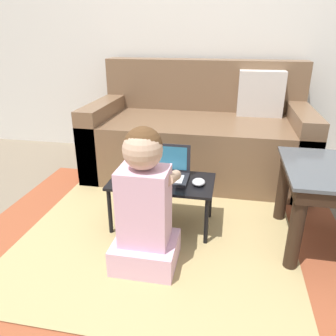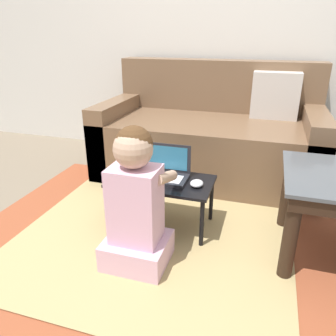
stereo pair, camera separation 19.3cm
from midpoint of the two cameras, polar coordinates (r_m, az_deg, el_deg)
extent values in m
plane|color=#7F705B|center=(1.87, -3.95, -13.95)|extent=(16.00, 16.00, 0.00)
cube|color=silver|center=(3.13, 3.87, 25.12)|extent=(9.00, 0.06, 2.50)
cube|color=#9E4C2D|center=(1.91, -5.16, -12.84)|extent=(2.15, 1.84, 0.01)
cube|color=tan|center=(1.91, -5.16, -12.72)|extent=(1.55, 1.33, 0.00)
cube|color=brown|center=(2.73, 3.11, 3.84)|extent=(1.72, 0.93, 0.47)
cube|color=brown|center=(2.97, 4.31, 14.25)|extent=(1.72, 0.20, 0.43)
cube|color=brown|center=(2.92, -12.32, 5.79)|extent=(0.16, 0.93, 0.59)
cube|color=brown|center=(2.72, 19.66, 3.77)|extent=(0.16, 0.93, 0.59)
cube|color=beige|center=(2.79, 13.92, 12.44)|extent=(0.36, 0.14, 0.36)
cylinder|color=black|center=(1.69, 18.35, -10.25)|extent=(0.07, 0.07, 0.45)
cylinder|color=black|center=(2.11, 16.99, -3.24)|extent=(0.07, 0.07, 0.45)
cube|color=black|center=(1.92, -3.94, -2.44)|extent=(0.61, 0.34, 0.02)
cylinder|color=black|center=(1.96, -12.90, -7.56)|extent=(0.02, 0.02, 0.29)
cylinder|color=black|center=(1.82, 3.65, -9.44)|extent=(0.02, 0.02, 0.29)
cylinder|color=black|center=(2.19, -9.95, -3.87)|extent=(0.02, 0.02, 0.29)
cylinder|color=black|center=(2.07, 4.72, -5.24)|extent=(0.02, 0.02, 0.29)
cube|color=#232328|center=(1.92, -3.67, -1.88)|extent=(0.29, 0.18, 0.02)
cube|color=silver|center=(1.90, -3.80, -1.77)|extent=(0.24, 0.11, 0.00)
cube|color=#232328|center=(1.96, -3.09, 1.77)|extent=(0.29, 0.01, 0.17)
cube|color=teal|center=(1.96, -3.12, 1.72)|extent=(0.25, 0.00, 0.14)
ellipsoid|color=silver|center=(1.85, 2.40, -2.52)|extent=(0.07, 0.09, 0.03)
cube|color=#E5B2CC|center=(1.73, -7.19, -14.48)|extent=(0.32, 0.28, 0.15)
cube|color=#E5B2CC|center=(1.59, -7.66, -6.74)|extent=(0.24, 0.18, 0.39)
sphere|color=tan|center=(1.47, -8.23, 3.06)|extent=(0.18, 0.18, 0.18)
sphere|color=brown|center=(1.47, -8.13, 3.80)|extent=(0.18, 0.18, 0.18)
cylinder|color=tan|center=(1.68, -10.06, -1.13)|extent=(0.06, 0.27, 0.14)
cylinder|color=tan|center=(1.62, -2.72, -1.75)|extent=(0.06, 0.27, 0.14)
camera|label=1|loc=(0.10, -92.86, -1.19)|focal=35.00mm
camera|label=2|loc=(0.10, 87.14, 1.19)|focal=35.00mm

